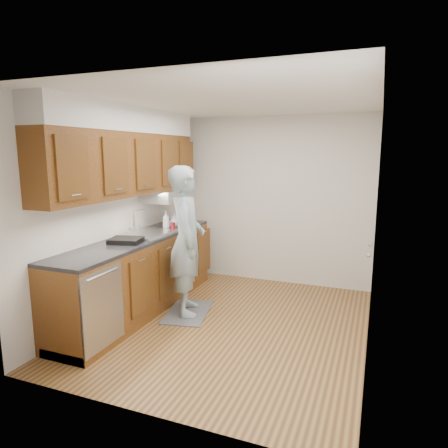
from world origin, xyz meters
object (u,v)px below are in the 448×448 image
(soap_bottle_a, at_px, (166,220))
(soda_can, at_px, (173,227))
(dish_rack, at_px, (126,240))
(soap_bottle_c, at_px, (173,221))
(soap_bottle_b, at_px, (174,218))
(person, at_px, (187,231))

(soap_bottle_a, bearing_deg, soda_can, -32.33)
(soap_bottle_a, relative_size, dish_rack, 0.69)
(soap_bottle_a, xyz_separation_m, soap_bottle_c, (0.02, 0.15, -0.04))
(soap_bottle_b, height_order, dish_rack, soap_bottle_b)
(person, xyz_separation_m, soap_bottle_b, (-0.57, 0.74, 0.01))
(soap_bottle_c, distance_m, soda_can, 0.29)
(person, distance_m, soap_bottle_a, 0.74)
(person, height_order, soap_bottle_b, person)
(person, xyz_separation_m, soap_bottle_a, (-0.56, 0.49, 0.03))
(soap_bottle_a, xyz_separation_m, dish_rack, (-0.00, -0.93, -0.09))
(dish_rack, bearing_deg, soda_can, 65.54)
(soda_can, bearing_deg, person, -44.19)
(soap_bottle_b, height_order, soap_bottle_c, soap_bottle_b)
(soap_bottle_b, relative_size, dish_rack, 0.59)
(soap_bottle_b, bearing_deg, soap_bottle_a, -87.91)
(person, relative_size, soap_bottle_b, 9.85)
(soap_bottle_a, relative_size, soap_bottle_b, 1.17)
(soap_bottle_a, bearing_deg, person, -41.15)
(dish_rack, bearing_deg, soap_bottle_c, 75.25)
(dish_rack, bearing_deg, person, 25.23)
(soap_bottle_a, xyz_separation_m, soap_bottle_b, (-0.01, 0.26, -0.02))
(person, xyz_separation_m, dish_rack, (-0.56, -0.45, -0.07))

